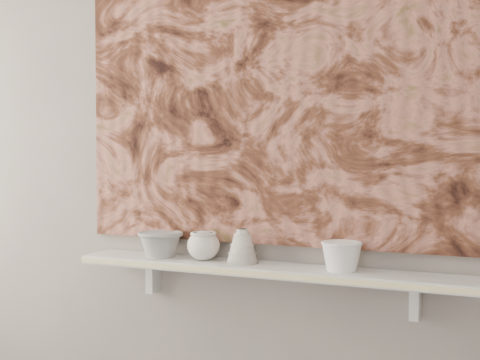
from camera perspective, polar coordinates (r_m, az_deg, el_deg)
The scene contains 11 objects.
wall_back at distance 2.35m, azimuth 3.11°, elevation 3.27°, with size 3.60×3.60×0.00m, color gray.
shelf at distance 2.29m, azimuth 2.21°, elevation -7.63°, with size 1.40×0.18×0.03m, color silver.
shelf_stripe at distance 2.21m, azimuth 1.28°, elevation -8.02°, with size 1.40×0.01×0.02m, color #F4E9A2.
bracket_left at distance 2.58m, azimuth -7.43°, elevation -8.19°, with size 0.03×0.06×0.12m, color silver.
bracket_right at distance 2.24m, azimuth 14.74°, elevation -9.94°, with size 0.03×0.06×0.12m, color silver.
painting at distance 2.34m, azimuth 2.99°, elevation 7.92°, with size 1.50×0.03×1.10m, color brown.
house_motif at distance 2.20m, azimuth 13.85°, elevation 0.18°, with size 0.09×0.00×0.08m, color black.
bowl_grey at distance 2.47m, azimuth -6.80°, elevation -5.44°, with size 0.17×0.17×0.10m, color gray, non-canonical shape.
cup_cream at distance 2.38m, azimuth -3.14°, elevation -5.61°, with size 0.12×0.12×0.11m, color silver, non-canonical shape.
bell_vessel at distance 2.32m, azimuth 0.20°, elevation -5.66°, with size 0.11×0.11×0.12m, color silver, non-canonical shape.
bowl_white at distance 2.20m, azimuth 8.67°, elevation -6.43°, with size 0.13×0.13×0.10m, color white, non-canonical shape.
Camera 1 is at (0.86, -0.58, 1.32)m, focal length 50.00 mm.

